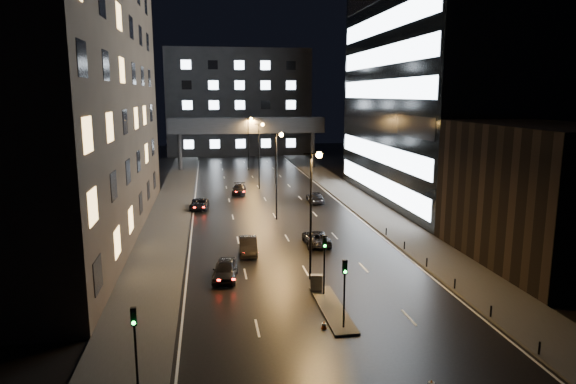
% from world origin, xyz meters
% --- Properties ---
extents(ground, '(160.00, 160.00, 0.00)m').
position_xyz_m(ground, '(0.00, 40.00, 0.00)').
color(ground, black).
rests_on(ground, ground).
extents(sidewalk_left, '(5.00, 110.00, 0.15)m').
position_xyz_m(sidewalk_left, '(-12.50, 35.00, 0.07)').
color(sidewalk_left, '#383533').
rests_on(sidewalk_left, ground).
extents(sidewalk_right, '(5.00, 110.00, 0.15)m').
position_xyz_m(sidewalk_right, '(12.50, 35.00, 0.07)').
color(sidewalk_right, '#383533').
rests_on(sidewalk_right, ground).
extents(building_left, '(15.00, 48.00, 40.00)m').
position_xyz_m(building_left, '(-22.50, 24.00, 20.00)').
color(building_left, '#2D2319').
rests_on(building_left, ground).
extents(building_right_low, '(10.00, 18.00, 12.00)m').
position_xyz_m(building_right_low, '(20.00, 9.00, 6.00)').
color(building_right_low, black).
rests_on(building_right_low, ground).
extents(building_right_glass, '(20.00, 36.00, 45.00)m').
position_xyz_m(building_right_glass, '(25.00, 36.00, 22.50)').
color(building_right_glass, black).
rests_on(building_right_glass, ground).
extents(building_far, '(34.00, 14.00, 25.00)m').
position_xyz_m(building_far, '(0.00, 98.00, 12.50)').
color(building_far, '#333335').
rests_on(building_far, ground).
extents(skybridge, '(30.00, 3.00, 10.00)m').
position_xyz_m(skybridge, '(0.00, 70.00, 8.34)').
color(skybridge, '#333335').
rests_on(skybridge, ground).
extents(median_island, '(1.60, 8.00, 0.15)m').
position_xyz_m(median_island, '(0.30, 2.00, 0.07)').
color(median_island, '#383533').
rests_on(median_island, ground).
extents(traffic_signal_near, '(0.28, 0.34, 4.40)m').
position_xyz_m(traffic_signal_near, '(0.30, 4.49, 3.09)').
color(traffic_signal_near, black).
rests_on(traffic_signal_near, median_island).
extents(traffic_signal_far, '(0.28, 0.34, 4.40)m').
position_xyz_m(traffic_signal_far, '(0.30, -1.01, 3.09)').
color(traffic_signal_far, black).
rests_on(traffic_signal_far, median_island).
extents(traffic_signal_corner, '(0.28, 0.34, 4.40)m').
position_xyz_m(traffic_signal_corner, '(-11.50, -6.01, 2.94)').
color(traffic_signal_corner, black).
rests_on(traffic_signal_corner, ground).
extents(bollard_row, '(0.12, 25.12, 0.90)m').
position_xyz_m(bollard_row, '(10.20, 6.50, 0.45)').
color(bollard_row, black).
rests_on(bollard_row, ground).
extents(streetlight_near, '(1.45, 0.50, 10.15)m').
position_xyz_m(streetlight_near, '(0.16, 8.00, 6.50)').
color(streetlight_near, black).
rests_on(streetlight_near, ground).
extents(streetlight_mid_a, '(1.45, 0.50, 10.15)m').
position_xyz_m(streetlight_mid_a, '(0.16, 28.00, 6.50)').
color(streetlight_mid_a, black).
rests_on(streetlight_mid_a, ground).
extents(streetlight_mid_b, '(1.45, 0.50, 10.15)m').
position_xyz_m(streetlight_mid_b, '(0.16, 48.00, 6.50)').
color(streetlight_mid_b, black).
rests_on(streetlight_mid_b, ground).
extents(streetlight_far, '(1.45, 0.50, 10.15)m').
position_xyz_m(streetlight_far, '(0.16, 68.00, 6.50)').
color(streetlight_far, black).
rests_on(streetlight_far, ground).
extents(car_away_a, '(2.42, 4.75, 1.55)m').
position_xyz_m(car_away_a, '(-6.66, 9.07, 0.77)').
color(car_away_a, black).
rests_on(car_away_a, ground).
extents(car_away_b, '(1.82, 4.64, 1.50)m').
position_xyz_m(car_away_b, '(-4.33, 15.41, 0.75)').
color(car_away_b, black).
rests_on(car_away_b, ground).
extents(car_away_c, '(2.53, 4.91, 1.32)m').
position_xyz_m(car_away_c, '(-9.00, 34.86, 0.66)').
color(car_away_c, black).
rests_on(car_away_c, ground).
extents(car_away_d, '(2.40, 4.93, 1.38)m').
position_xyz_m(car_away_d, '(-3.33, 44.40, 0.69)').
color(car_away_d, black).
rests_on(car_away_d, ground).
extents(car_toward_a, '(2.37, 4.95, 1.36)m').
position_xyz_m(car_toward_a, '(2.45, 17.25, 0.68)').
color(car_toward_a, black).
rests_on(car_toward_a, ground).
extents(car_toward_b, '(2.28, 5.02, 1.42)m').
position_xyz_m(car_toward_b, '(6.45, 36.67, 0.71)').
color(car_toward_b, black).
rests_on(car_toward_b, ground).
extents(utility_cabinet, '(0.94, 0.60, 1.22)m').
position_xyz_m(utility_cabinet, '(-0.10, 5.22, 0.76)').
color(utility_cabinet, '#555558').
rests_on(utility_cabinet, median_island).
extents(cone_a, '(0.39, 0.39, 0.50)m').
position_xyz_m(cone_a, '(-0.87, -0.69, 0.25)').
color(cone_a, '#E34C0B').
rests_on(cone_a, ground).
extents(cone_b, '(0.42, 0.42, 0.46)m').
position_xyz_m(cone_b, '(2.94, -8.00, 0.23)').
color(cone_b, orange).
rests_on(cone_b, ground).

